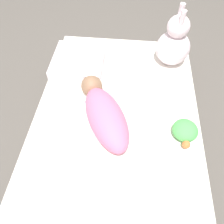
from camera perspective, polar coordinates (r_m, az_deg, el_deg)
The scene contains 7 objects.
ground_plane at distance 1.40m, azimuth 1.25°, elevation -3.19°, with size 12.00×12.00×0.00m, color #514C47.
bed_mattress at distance 1.33m, azimuth 1.31°, elevation -1.35°, with size 1.34×0.93×0.16m.
burp_cloth at distance 1.36m, azimuth -4.71°, elevation 5.63°, with size 0.19×0.19×0.02m.
swaddled_baby at distance 1.17m, azimuth -2.15°, elevation -0.21°, with size 0.52×0.36×0.14m.
pillow at distance 1.50m, azimuth -8.70°, elevation 12.68°, with size 0.33×0.33×0.09m.
bunny_plush at distance 1.53m, azimuth 15.85°, elevation 16.77°, with size 0.22×0.22×0.38m.
turtle_plush at distance 1.20m, azimuth 18.56°, elevation -4.67°, with size 0.17×0.13×0.08m.
Camera 1 is at (0.76, 0.05, 1.17)m, focal length 35.00 mm.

